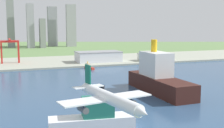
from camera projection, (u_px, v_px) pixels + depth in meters
name	position (u px, v px, depth m)	size (l,w,h in m)	color
ground_plane	(83.00, 87.00, 281.60)	(2400.00, 2400.00, 0.00)	#63854D
water_bay	(102.00, 102.00, 225.78)	(840.00, 360.00, 0.15)	#2D4C70
industrial_pier	(52.00, 62.00, 458.16)	(840.00, 140.00, 2.50)	#A0A491
airplane_landing	(109.00, 98.00, 103.50)	(35.66, 42.96, 13.92)	white
tugboat_small	(89.00, 67.00, 390.95)	(9.64, 18.38, 9.97)	#B22D1E
cargo_ship	(159.00, 78.00, 256.97)	(24.16, 83.42, 46.12)	#381914
ferry_boat	(94.00, 118.00, 164.70)	(49.24, 18.48, 25.59)	white
port_crane_red	(10.00, 45.00, 429.86)	(26.34, 43.32, 36.20)	red
warehouse_main	(98.00, 56.00, 451.35)	(68.55, 35.93, 15.69)	silver
warehouse_annex	(150.00, 57.00, 465.03)	(34.25, 26.05, 11.47)	silver
distant_skyline	(13.00, 23.00, 742.56)	(303.15, 73.62, 152.87)	#A0A1AA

